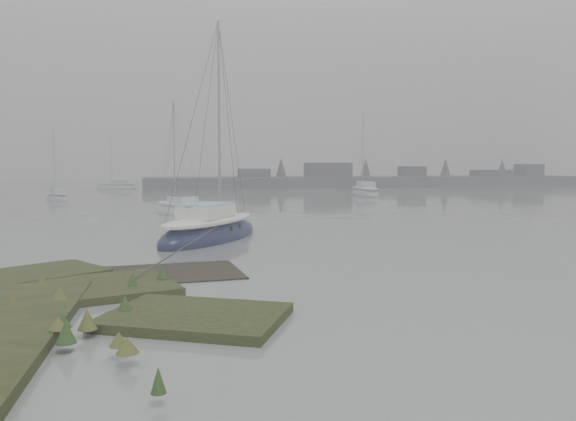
# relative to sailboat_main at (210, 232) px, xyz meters

# --- Properties ---
(ground) EXTENTS (160.00, 160.00, 0.00)m
(ground) POSITION_rel_sailboat_main_xyz_m (-1.49, 18.19, -0.31)
(ground) COLOR slate
(ground) RESTS_ON ground
(far_shoreline) EXTENTS (60.00, 8.00, 4.15)m
(far_shoreline) POSITION_rel_sailboat_main_xyz_m (25.35, 50.08, 0.54)
(far_shoreline) COLOR #4C4F51
(far_shoreline) RESTS_ON ground
(sailboat_main) EXTENTS (5.74, 7.21, 9.97)m
(sailboat_main) POSITION_rel_sailboat_main_xyz_m (0.00, 0.00, 0.00)
(sailboat_main) COLOR #0F1634
(sailboat_main) RESTS_ON ground
(sailboat_white) EXTENTS (4.26, 5.73, 7.82)m
(sailboat_white) POSITION_rel_sailboat_main_xyz_m (-1.13, 12.46, -0.07)
(sailboat_white) COLOR silver
(sailboat_white) RESTS_ON ground
(sailboat_far_a) EXTENTS (3.45, 4.95, 6.69)m
(sailboat_far_a) POSITION_rel_sailboat_main_xyz_m (-11.70, 28.71, -0.10)
(sailboat_far_a) COLOR #A1A4A9
(sailboat_far_a) RESTS_ON ground
(sailboat_far_b) EXTENTS (2.39, 6.48, 9.02)m
(sailboat_far_b) POSITION_rel_sailboat_main_xyz_m (17.02, 29.64, -0.03)
(sailboat_far_b) COLOR #9FA3A9
(sailboat_far_b) RESTS_ON ground
(sailboat_far_c) EXTENTS (5.29, 2.52, 7.17)m
(sailboat_far_c) POSITION_rel_sailboat_main_xyz_m (-8.76, 49.96, -0.09)
(sailboat_far_c) COLOR #B7BDC1
(sailboat_far_c) RESTS_ON ground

